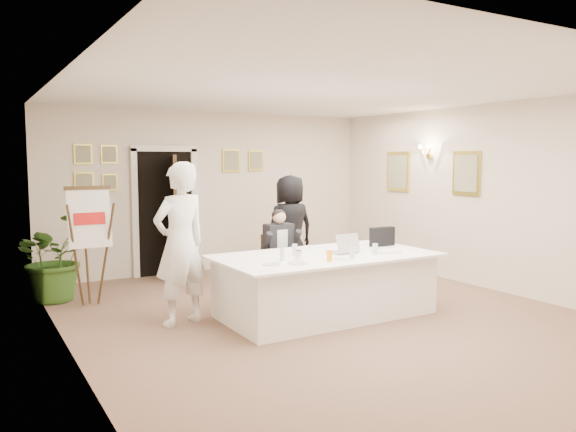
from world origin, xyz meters
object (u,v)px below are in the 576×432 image
at_px(standing_woman, 290,228).
at_px(potted_palm, 55,257).
at_px(conference_table, 325,284).
at_px(standing_man, 180,244).
at_px(laptop_bag, 382,237).
at_px(paper_stack, 386,251).
at_px(seated_man, 280,253).
at_px(laptop, 342,242).
at_px(flip_chart, 89,252).
at_px(oj_glass, 330,256).
at_px(steel_jug, 298,255).

relative_size(standing_woman, potted_palm, 1.40).
height_order(conference_table, standing_man, standing_man).
bearing_deg(laptop_bag, conference_table, -170.45).
xyz_separation_m(standing_man, paper_stack, (2.45, -0.81, -0.18)).
bearing_deg(potted_palm, standing_woman, -8.12).
relative_size(standing_man, laptop_bag, 5.19).
relative_size(standing_woman, laptop_bag, 4.60).
bearing_deg(seated_man, laptop_bag, -35.63).
bearing_deg(seated_man, conference_table, -84.13).
bearing_deg(laptop, seated_man, 101.71).
xyz_separation_m(conference_table, paper_stack, (0.74, -0.29, 0.40)).
height_order(flip_chart, oj_glass, flip_chart).
distance_m(seated_man, standing_woman, 1.19).
bearing_deg(potted_palm, conference_table, -41.67).
distance_m(paper_stack, steel_jug, 1.24).
bearing_deg(paper_stack, standing_man, 161.66).
bearing_deg(potted_palm, laptop, -39.25).
distance_m(standing_man, laptop, 2.04).
bearing_deg(steel_jug, standing_woman, 61.77).
height_order(flip_chart, paper_stack, flip_chart).
height_order(standing_woman, potted_palm, standing_woman).
distance_m(conference_table, standing_woman, 2.18).
xyz_separation_m(laptop, laptop_bag, (0.81, 0.19, -0.01)).
height_order(standing_man, potted_palm, standing_man).
relative_size(seated_man, standing_woman, 0.74).
bearing_deg(standing_man, laptop_bag, 157.32).
distance_m(flip_chart, standing_man, 1.63).
bearing_deg(paper_stack, seated_man, 119.20).
relative_size(standing_man, laptop, 5.31).
xyz_separation_m(conference_table, steel_jug, (-0.49, -0.14, 0.44)).
height_order(laptop_bag, oj_glass, laptop_bag).
relative_size(potted_palm, laptop, 3.37).
bearing_deg(standing_man, standing_woman, -163.59).
distance_m(standing_man, steel_jug, 1.40).
xyz_separation_m(seated_man, paper_stack, (0.77, -1.39, 0.15)).
relative_size(paper_stack, steel_jug, 3.01).
distance_m(conference_table, seated_man, 1.12).
bearing_deg(conference_table, standing_man, 163.05).
height_order(seated_man, oj_glass, seated_man).
relative_size(conference_table, laptop_bag, 7.38).
relative_size(conference_table, steel_jug, 25.05).
height_order(laptop, paper_stack, laptop).
bearing_deg(conference_table, laptop, -0.25).
bearing_deg(standing_woman, oj_glass, 70.21).
bearing_deg(steel_jug, standing_man, 151.79).
bearing_deg(laptop_bag, laptop, -167.39).
bearing_deg(oj_glass, standing_woman, 69.68).
bearing_deg(steel_jug, oj_glass, -49.97).
height_order(conference_table, laptop_bag, laptop_bag).
bearing_deg(steel_jug, flip_chart, 133.85).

